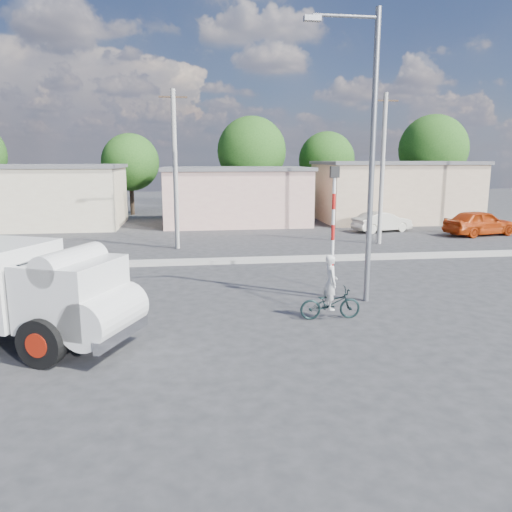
{
  "coord_description": "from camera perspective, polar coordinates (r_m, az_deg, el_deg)",
  "views": [
    {
      "loc": [
        -1.46,
        -13.97,
        4.57
      ],
      "look_at": [
        0.86,
        2.72,
        1.3
      ],
      "focal_mm": 35.0,
      "sensor_mm": 36.0,
      "label": 1
    }
  ],
  "objects": [
    {
      "name": "streetlight",
      "position": [
        16.18,
        12.64,
        12.11
      ],
      "size": [
        2.34,
        0.22,
        9.0
      ],
      "color": "slate",
      "rests_on": "ground"
    },
    {
      "name": "median",
      "position": [
        22.47,
        -4.02,
        -0.57
      ],
      "size": [
        40.0,
        0.8,
        0.16
      ],
      "primitive_type": "cube",
      "color": "#99968E",
      "rests_on": "ground"
    },
    {
      "name": "utility_poles",
      "position": [
        26.4,
        2.41,
        9.88
      ],
      "size": [
        35.4,
        0.24,
        8.0
      ],
      "color": "#99968E",
      "rests_on": "ground"
    },
    {
      "name": "ground_plane",
      "position": [
        14.77,
        -1.85,
        -7.04
      ],
      "size": [
        120.0,
        120.0,
        0.0
      ],
      "primitive_type": "plane",
      "color": "#27272A",
      "rests_on": "ground"
    },
    {
      "name": "traffic_pole",
      "position": [
        16.28,
        8.82,
        3.88
      ],
      "size": [
        0.28,
        0.18,
        4.36
      ],
      "color": "red",
      "rests_on": "ground"
    },
    {
      "name": "bicycle",
      "position": [
        14.68,
        8.48,
        -5.38
      ],
      "size": [
        1.78,
        0.65,
        0.93
      ],
      "primitive_type": "imported",
      "rotation": [
        0.0,
        0.0,
        1.55
      ],
      "color": "black",
      "rests_on": "ground"
    },
    {
      "name": "building_row",
      "position": [
        36.14,
        -3.86,
        7.09
      ],
      "size": [
        37.8,
        7.3,
        4.44
      ],
      "color": "beige",
      "rests_on": "ground"
    },
    {
      "name": "car_red",
      "position": [
        33.41,
        24.21,
        3.5
      ],
      "size": [
        4.86,
        2.81,
        1.55
      ],
      "primitive_type": "imported",
      "rotation": [
        0.0,
        0.0,
        1.8
      ],
      "color": "#B0360C",
      "rests_on": "ground"
    },
    {
      "name": "car_cream",
      "position": [
        33.05,
        14.21,
        3.81
      ],
      "size": [
        4.08,
        2.28,
        1.27
      ],
      "primitive_type": "imported",
      "rotation": [
        0.0,
        0.0,
        1.83
      ],
      "color": "beige",
      "rests_on": "ground"
    },
    {
      "name": "tree_row",
      "position": [
        42.74,
        -0.91,
        11.55
      ],
      "size": [
        43.62,
        7.43,
        8.42
      ],
      "color": "#38281E",
      "rests_on": "ground"
    },
    {
      "name": "cyclist",
      "position": [
        14.59,
        8.51,
        -4.11
      ],
      "size": [
        0.4,
        0.59,
        1.6
      ],
      "primitive_type": "imported",
      "rotation": [
        0.0,
        0.0,
        1.55
      ],
      "color": "silver",
      "rests_on": "ground"
    },
    {
      "name": "truck",
      "position": [
        13.75,
        -25.95,
        -3.43
      ],
      "size": [
        6.53,
        4.5,
        2.55
      ],
      "rotation": [
        0.0,
        0.0,
        -0.41
      ],
      "color": "black",
      "rests_on": "ground"
    }
  ]
}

